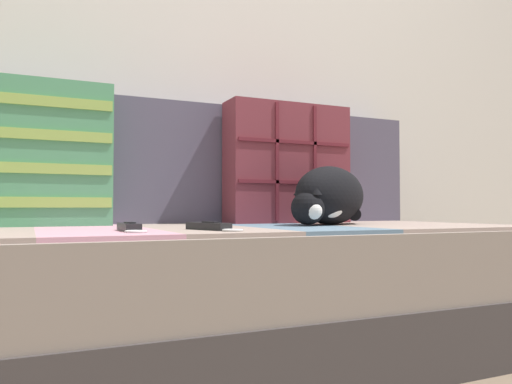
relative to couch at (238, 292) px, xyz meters
name	(u,v)px	position (x,y,z in m)	size (l,w,h in m)	color
ground_plane	(253,368)	(0.00, -0.11, -0.19)	(14.00, 14.00, 0.00)	#7A6651
wall_behind	(193,3)	(0.00, 0.47, 1.06)	(6.00, 0.06, 2.50)	silver
couch	(238,292)	(0.00, 0.00, 0.00)	(1.79, 0.88, 0.39)	#3D3838
sofa_backrest	(200,164)	(0.00, 0.37, 0.41)	(1.75, 0.14, 0.43)	#514C60
throw_pillow_quilted	(288,164)	(0.29, 0.23, 0.41)	(0.46, 0.14, 0.43)	brown
throw_pillow_striped	(27,153)	(-0.58, 0.23, 0.41)	(0.48, 0.14, 0.43)	#4C9366
sleeping_cat	(329,197)	(0.30, -0.03, 0.29)	(0.38, 0.31, 0.19)	black
game_remote_near	(130,227)	(-0.36, -0.20, 0.21)	(0.05, 0.18, 0.02)	black
game_remote_far	(210,226)	(-0.17, -0.23, 0.21)	(0.10, 0.19, 0.02)	black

